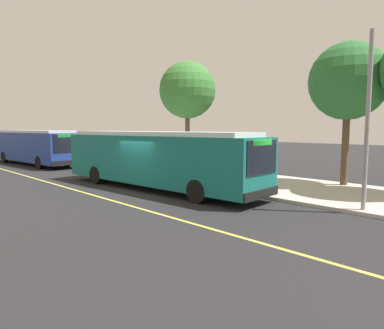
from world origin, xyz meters
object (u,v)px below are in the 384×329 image
at_px(transit_bus_main, 156,158).
at_px(transit_bus_second, 34,146).
at_px(waiting_bench, 226,169).
at_px(route_sign_post, 221,151).
at_px(pedestrian_commuter, 216,165).

relative_size(transit_bus_main, transit_bus_second, 1.07).
bearing_deg(waiting_bench, transit_bus_main, -91.37).
distance_m(transit_bus_second, route_sign_post, 19.42).
bearing_deg(waiting_bench, pedestrian_commuter, -60.92).
distance_m(waiting_bench, pedestrian_commuter, 2.74).
distance_m(route_sign_post, pedestrian_commuter, 1.33).
bearing_deg(transit_bus_main, transit_bus_second, -179.54).
bearing_deg(transit_bus_second, waiting_bench, 17.79).
height_order(transit_bus_main, pedestrian_commuter, transit_bus_main).
bearing_deg(pedestrian_commuter, waiting_bench, 119.08).
height_order(route_sign_post, pedestrian_commuter, route_sign_post).
height_order(transit_bus_main, transit_bus_second, same).
height_order(transit_bus_second, pedestrian_commuter, transit_bus_second).
bearing_deg(transit_bus_second, pedestrian_commuter, 9.64).
xyz_separation_m(route_sign_post, pedestrian_commuter, (-0.88, 0.54, -0.84)).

